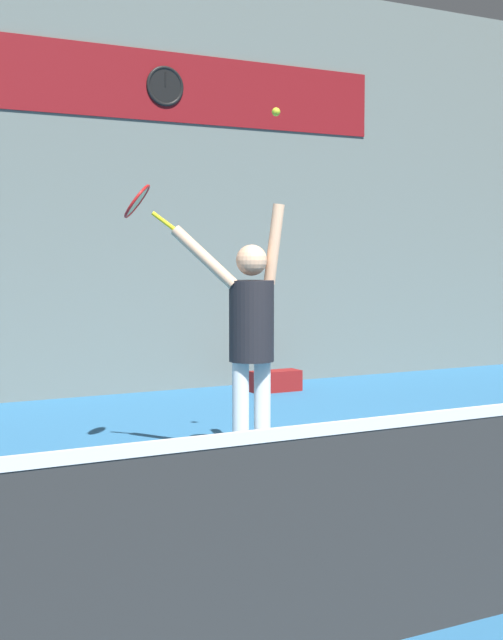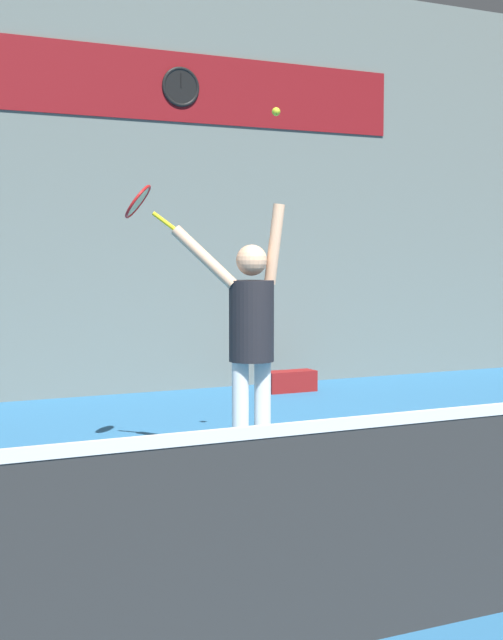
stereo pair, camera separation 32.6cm
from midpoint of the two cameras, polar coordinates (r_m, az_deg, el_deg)
The scene contains 8 objects.
ground_plane at distance 6.01m, azimuth 8.60°, elevation -11.44°, with size 18.00×18.00×0.00m, color teal.
back_wall at distance 10.56m, azimuth -9.09°, elevation 8.91°, with size 18.00×0.10×5.00m.
sponsor_banner at distance 10.66m, azimuth -9.04°, elevation 14.79°, with size 6.71×0.02×0.81m.
scoreboard_clock at distance 10.81m, azimuth -6.44°, elevation 14.66°, with size 0.47×0.04×0.47m.
tennis_player at distance 6.84m, azimuth -1.43°, elevation -0.56°, with size 0.84×0.52×2.01m.
tennis_racket at distance 6.91m, azimuth -8.55°, elevation 7.42°, with size 0.43×0.37×0.36m.
tennis_ball at distance 6.91m, azimuth 0.20°, elevation 13.19°, with size 0.06×0.06×0.06m.
equipment_bag at distance 10.61m, azimuth 0.65°, elevation -3.93°, with size 0.61×0.25×0.25m.
Camera 1 is at (-3.65, -4.54, 1.61)m, focal length 50.00 mm.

